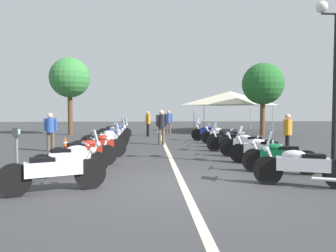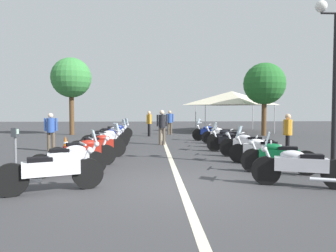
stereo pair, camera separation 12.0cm
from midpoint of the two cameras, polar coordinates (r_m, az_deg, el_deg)
ground_plane at (r=7.40m, az=2.26°, el=-10.59°), size 80.00×80.00×0.00m
lane_centre_stripe at (r=13.77m, az=-0.42°, el=-4.29°), size 27.07×0.16×0.01m
motorcycle_left_row_0 at (r=7.18m, az=-19.84°, el=-7.38°), size 1.04×2.06×1.01m
motorcycle_left_row_1 at (r=8.78m, az=-17.14°, el=-5.54°), size 0.88×1.91×1.20m
motorcycle_left_row_2 at (r=10.07m, az=-14.98°, el=-4.44°), size 1.04×1.95×1.00m
motorcycle_left_row_3 at (r=11.71m, az=-12.41°, el=-3.30°), size 1.10×1.94×1.22m
motorcycle_left_row_4 at (r=13.08m, az=-11.88°, el=-2.74°), size 1.09×1.78×1.19m
motorcycle_left_row_5 at (r=14.55m, az=-11.28°, el=-2.18°), size 0.88×2.05×0.99m
motorcycle_left_row_6 at (r=16.13m, az=-10.53°, el=-1.70°), size 0.96×1.98×0.99m
motorcycle_left_row_7 at (r=17.47m, az=-10.19°, el=-1.29°), size 0.96×1.95×1.21m
motorcycle_left_row_8 at (r=19.12m, az=-9.49°, el=-0.90°), size 0.97×1.93×1.22m
motorcycle_right_row_0 at (r=7.84m, az=22.06°, el=-6.52°), size 0.97×2.05×1.22m
motorcycle_right_row_1 at (r=9.24m, az=18.73°, el=-5.14°), size 0.95×1.94×1.01m
motorcycle_right_row_2 at (r=10.65m, az=15.89°, el=-4.04°), size 1.20×1.90×1.20m
motorcycle_right_row_3 at (r=12.00m, az=13.73°, el=-3.21°), size 0.99×2.01×1.02m
motorcycle_right_row_4 at (r=13.38m, az=11.01°, el=-2.58°), size 0.97×2.06×1.20m
motorcycle_right_row_5 at (r=14.85m, az=10.36°, el=-2.06°), size 0.90×1.95×1.00m
motorcycle_right_row_6 at (r=16.43m, az=8.98°, el=-1.58°), size 0.93×1.92×1.00m
motorcycle_right_row_7 at (r=17.84m, az=7.12°, el=-1.14°), size 1.05×1.95×1.22m
street_lamp_twin_globe at (r=10.26m, az=27.32°, el=11.04°), size 0.32×1.22×4.71m
parking_meter at (r=8.63m, az=-25.54°, el=-2.90°), size 0.19×0.14×1.29m
traffic_cone_1 at (r=12.39m, az=17.95°, el=-3.90°), size 0.36×0.36×0.61m
traffic_cone_2 at (r=14.27m, az=-17.94°, el=-3.01°), size 0.36×0.36×0.61m
bystander_0 at (r=12.83m, az=20.12°, el=-0.90°), size 0.50×0.32×1.58m
bystander_1 at (r=22.39m, az=-0.06°, el=0.97°), size 0.32×0.53×1.66m
bystander_2 at (r=14.20m, az=-20.31°, el=-0.51°), size 0.32×0.53×1.59m
bystander_3 at (r=15.81m, az=-1.38°, el=0.27°), size 0.32×0.53×1.71m
bystander_4 at (r=20.95m, az=-3.73°, el=0.79°), size 0.52×0.32×1.64m
roadside_tree_0 at (r=23.18m, az=-17.13°, el=8.10°), size 2.72×2.72×5.27m
roadside_tree_1 at (r=22.43m, az=16.30°, el=7.11°), size 2.76×2.76×4.83m
event_tent at (r=26.26m, az=10.78°, el=4.86°), size 5.63×5.63×3.20m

